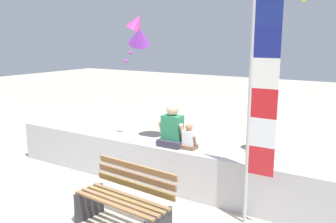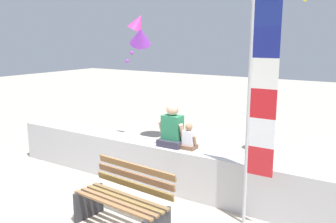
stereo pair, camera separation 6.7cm
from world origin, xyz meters
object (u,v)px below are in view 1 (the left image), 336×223
(person_child, at_px, (189,139))
(flag_banner, at_px, (259,99))
(park_bench, at_px, (125,201))
(kite_purple, at_px, (139,36))
(kite_magenta, at_px, (136,23))
(person_adult, at_px, (172,129))

(person_child, bearing_deg, flag_banner, -19.73)
(park_bench, bearing_deg, kite_purple, 122.54)
(flag_banner, xyz_separation_m, kite_purple, (-3.27, 1.75, 0.84))
(person_child, bearing_deg, kite_magenta, 141.55)
(park_bench, height_order, flag_banner, flag_banner)
(kite_magenta, bearing_deg, kite_purple, -49.88)
(person_adult, relative_size, person_child, 1.70)
(person_adult, height_order, person_child, person_adult)
(flag_banner, bearing_deg, kite_purple, 151.78)
(flag_banner, bearing_deg, park_bench, -144.90)
(kite_magenta, height_order, kite_purple, kite_magenta)
(person_child, relative_size, kite_purple, 0.51)
(person_adult, bearing_deg, flag_banner, -16.04)
(person_child, distance_m, kite_magenta, 3.93)
(park_bench, relative_size, flag_banner, 0.46)
(park_bench, height_order, person_adult, person_adult)
(park_bench, distance_m, person_adult, 1.67)
(person_adult, distance_m, kite_magenta, 3.66)
(flag_banner, height_order, kite_purple, flag_banner)
(person_adult, height_order, kite_purple, kite_purple)
(person_child, relative_size, flag_banner, 0.14)
(park_bench, relative_size, kite_purple, 1.69)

